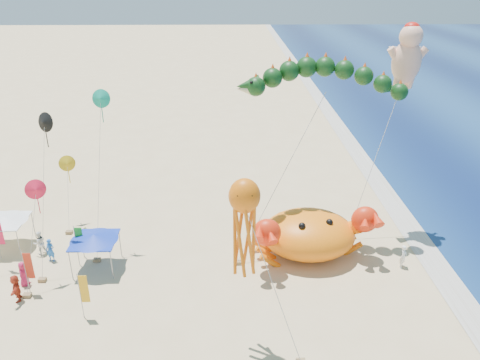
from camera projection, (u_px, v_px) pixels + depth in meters
The scene contains 11 objects.
ground at pixel (270, 278), 32.03m from camera, with size 320.00×320.00×0.00m, color #D1B784.
foam_strip at pixel (443, 276), 32.27m from camera, with size 320.00×320.00×0.00m, color silver.
crab_inflatable at pixel (309, 233), 34.01m from camera, with size 9.26×7.05×4.06m.
dragon_kite at pixel (324, 84), 32.55m from camera, with size 12.50×6.26×13.36m.
cherub_kite at pixel (408, 54), 33.77m from camera, with size 5.20×4.16×15.94m.
octopus_kite at pixel (245, 220), 23.57m from camera, with size 4.04×2.81×10.04m.
canopy_blue at pixel (94, 238), 32.20m from camera, with size 3.28×3.28×2.71m.
canopy_white at pixel (4, 219), 34.64m from camera, with size 3.36×3.36×2.71m.
feather_flags at pixel (46, 256), 30.87m from camera, with size 8.46×6.66×3.20m.
beachgoers at pixel (69, 262), 32.22m from camera, with size 27.17×7.58×1.86m.
small_kites at pixel (48, 159), 32.09m from camera, with size 9.07×11.41×11.86m.
Camera 1 is at (-2.63, -26.36, 19.32)m, focal length 35.00 mm.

